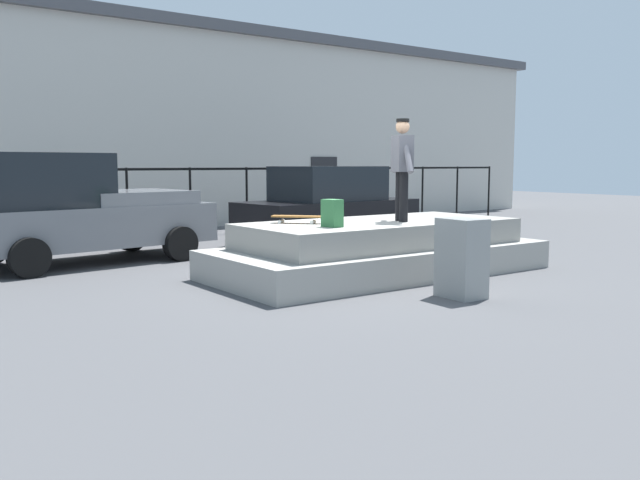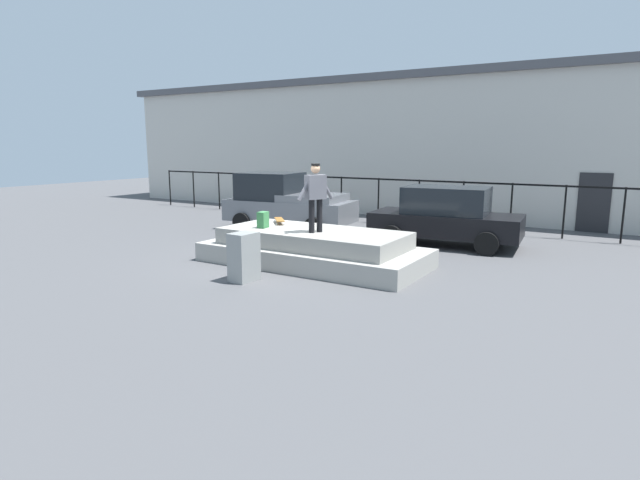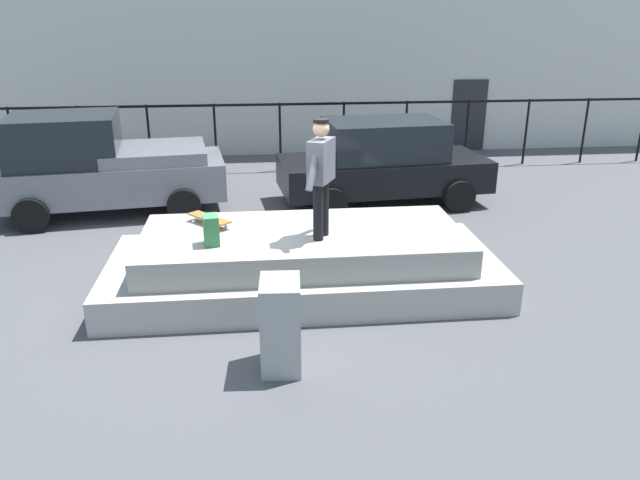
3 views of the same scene
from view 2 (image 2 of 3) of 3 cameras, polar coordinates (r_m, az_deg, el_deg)
The scene contains 10 objects.
ground_plane at distance 13.42m, azimuth -3.23°, elevation -2.13°, with size 60.00×60.00×0.00m, color #4C4C4F.
concrete_ledge at distance 12.78m, azimuth -0.75°, elevation -0.97°, with size 5.57×2.49×0.86m.
skateboarder at distance 12.23m, azimuth -0.50°, elevation 5.24°, with size 0.52×0.92×1.63m.
skateboard at distance 13.77m, azimuth -4.50°, elevation 2.24°, with size 0.67×0.72×0.12m.
backpack at distance 13.08m, azimuth -6.31°, elevation 2.22°, with size 0.28×0.20×0.41m, color #33723F.
car_grey_pickup_near at distance 18.00m, azimuth -3.78°, elevation 4.19°, with size 4.58×2.53×1.96m.
car_black_sedan_mid at distance 15.52m, azimuth 13.69°, elevation 2.58°, with size 4.40×2.37×1.73m.
utility_box at distance 11.31m, azimuth -8.39°, elevation -1.87°, with size 0.44×0.60×1.06m, color gray.
fence_row at distance 19.29m, azimuth 8.62°, elevation 5.07°, with size 24.06×0.06×1.69m.
warehouse_building at distance 24.61m, azimuth 14.10°, elevation 10.08°, with size 32.02×8.19×5.75m.
Camera 2 is at (7.50, -10.74, 2.93)m, focal length 29.03 mm.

